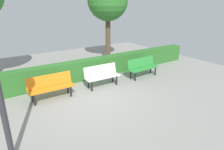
# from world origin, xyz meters

# --- Properties ---
(ground_plane) EXTENTS (16.00, 16.00, 0.00)m
(ground_plane) POSITION_xyz_m (0.00, 0.00, 0.00)
(ground_plane) COLOR gray
(bench_green) EXTENTS (1.60, 0.53, 0.86)m
(bench_green) POSITION_xyz_m (-3.12, -0.68, 0.48)
(bench_green) COLOR #2D8C38
(bench_green) RESTS_ON ground_plane
(bench_white) EXTENTS (1.46, 0.50, 0.86)m
(bench_white) POSITION_xyz_m (-0.98, -0.74, 0.48)
(bench_white) COLOR white
(bench_white) RESTS_ON ground_plane
(bench_orange) EXTENTS (1.57, 0.48, 0.86)m
(bench_orange) POSITION_xyz_m (1.09, -0.76, 0.48)
(bench_orange) COLOR orange
(bench_orange) RESTS_ON ground_plane
(hedge_row) EXTENTS (11.86, 0.50, 0.87)m
(hedge_row) POSITION_xyz_m (-0.99, -1.89, 0.43)
(hedge_row) COLOR #2D6B28
(hedge_row) RESTS_ON ground_plane
(tree_near) EXTENTS (2.24, 2.24, 4.49)m
(tree_near) POSITION_xyz_m (-3.38, -3.99, 3.34)
(tree_near) COLOR brown
(tree_near) RESTS_ON ground_plane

